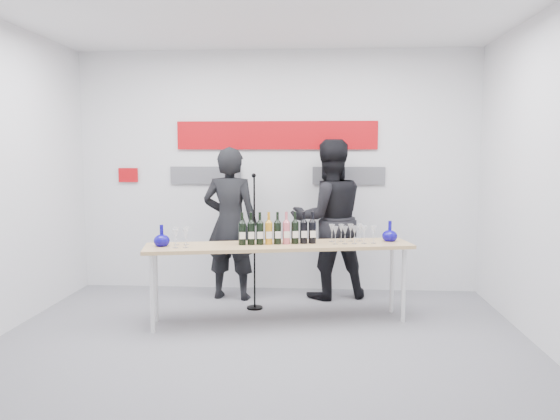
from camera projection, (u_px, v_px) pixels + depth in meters
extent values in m
plane|color=slate|center=(261.00, 342.00, 5.03)|extent=(5.00, 5.00, 0.00)
cube|color=silver|center=(277.00, 171.00, 6.85)|extent=(5.00, 0.04, 3.00)
cube|color=#B0070D|center=(277.00, 135.00, 6.78)|extent=(2.50, 0.02, 0.35)
cube|color=#59595E|center=(206.00, 175.00, 6.89)|extent=(0.90, 0.02, 0.22)
cube|color=#59595E|center=(349.00, 176.00, 6.77)|extent=(0.90, 0.02, 0.22)
cube|color=#B0070D|center=(128.00, 175.00, 6.95)|extent=(0.25, 0.02, 0.18)
cube|color=tan|center=(279.00, 246.00, 5.55)|extent=(2.76, 1.06, 0.04)
cylinder|color=silver|center=(152.00, 293.00, 5.25)|extent=(0.05, 0.05, 0.77)
cylinder|color=silver|center=(404.00, 285.00, 5.58)|extent=(0.05, 0.05, 0.77)
cylinder|color=silver|center=(156.00, 284.00, 5.61)|extent=(0.05, 0.05, 0.77)
cylinder|color=silver|center=(392.00, 277.00, 5.94)|extent=(0.05, 0.05, 0.77)
imported|color=black|center=(230.00, 224.00, 6.44)|extent=(0.71, 0.52, 1.80)
imported|color=black|center=(329.00, 219.00, 6.50)|extent=(1.09, 0.95, 1.89)
cylinder|color=black|center=(255.00, 308.00, 6.10)|extent=(0.18, 0.18, 0.02)
cylinder|color=black|center=(254.00, 244.00, 6.02)|extent=(0.02, 0.02, 1.47)
sphere|color=black|center=(254.00, 176.00, 5.91)|extent=(0.05, 0.05, 0.05)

